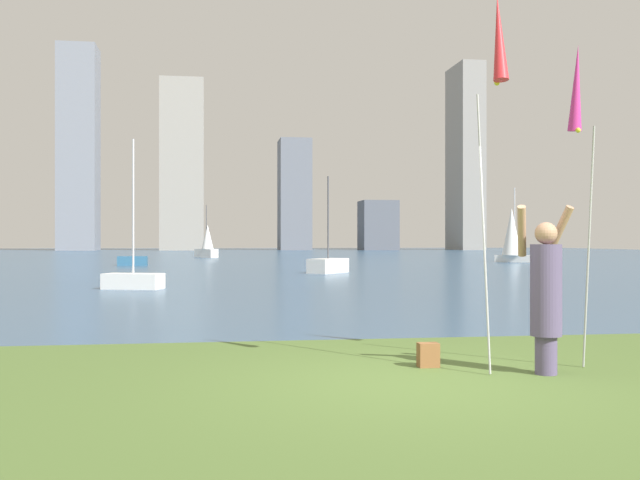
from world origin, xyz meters
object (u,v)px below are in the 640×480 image
at_px(person, 546,291).
at_px(kite_flag_left, 498,52).
at_px(bag, 428,355).
at_px(sailboat_0, 133,279).
at_px(sailboat_7, 133,260).
at_px(sailboat_6, 512,235).
at_px(sailboat_4, 207,243).
at_px(sailboat_1, 328,265).
at_px(kite_flag_right, 577,97).

bearing_deg(person, kite_flag_left, -149.34).
bearing_deg(bag, sailboat_0, 108.52).
bearing_deg(bag, sailboat_7, 101.23).
bearing_deg(person, sailboat_6, 81.31).
distance_m(person, sailboat_0, 15.91).
bearing_deg(sailboat_7, kite_flag_left, -78.22).
xyz_separation_m(person, kite_flag_left, (-0.62, -0.19, 2.52)).
height_order(sailboat_0, sailboat_4, sailboat_0).
relative_size(sailboat_4, sailboat_6, 0.90).
height_order(sailboat_1, sailboat_7, sailboat_7).
bearing_deg(kite_flag_left, sailboat_4, 93.55).
height_order(sailboat_1, sailboat_6, sailboat_6).
xyz_separation_m(kite_flag_right, sailboat_4, (-4.56, 52.93, -1.92)).
relative_size(sailboat_0, sailboat_6, 0.92).
bearing_deg(sailboat_4, sailboat_1, -79.45).
distance_m(kite_flag_right, sailboat_4, 53.16).
distance_m(bag, sailboat_7, 35.37).
height_order(kite_flag_right, bag, kite_flag_right).
xyz_separation_m(bag, sailboat_7, (-6.89, 34.70, 0.18)).
bearing_deg(sailboat_6, person, -112.57).
distance_m(kite_flag_right, bag, 3.45).
height_order(kite_flag_right, sailboat_4, sailboat_4).
xyz_separation_m(person, bag, (-1.13, 0.62, -0.76)).
bearing_deg(sailboat_0, sailboat_4, 87.14).
relative_size(sailboat_1, sailboat_4, 0.98).
bearing_deg(sailboat_7, kite_flag_right, -76.07).
bearing_deg(sailboat_6, kite_flag_left, -113.26).
relative_size(person, kite_flag_right, 0.49).
distance_m(sailboat_6, sailboat_7, 23.84).
relative_size(person, sailboat_6, 0.38).
xyz_separation_m(sailboat_1, sailboat_7, (-9.50, 11.00, -0.02)).
relative_size(kite_flag_left, sailboat_4, 0.93).
bearing_deg(sailboat_4, sailboat_7, -102.70).
bearing_deg(person, sailboat_1, 100.39).
bearing_deg(bag, person, -28.63).
distance_m(kite_flag_left, sailboat_6, 41.23).
distance_m(sailboat_0, sailboat_7, 20.65).
xyz_separation_m(person, sailboat_1, (1.48, 24.31, -0.56)).
distance_m(kite_flag_left, kite_flag_right, 1.44).
distance_m(kite_flag_left, sailboat_7, 36.39).
bearing_deg(sailboat_1, sailboat_0, -127.62).
xyz_separation_m(sailboat_0, sailboat_1, (7.35, 9.54, 0.06)).
xyz_separation_m(kite_flag_left, kite_flag_right, (1.23, 0.67, -0.31)).
distance_m(kite_flag_right, sailboat_1, 24.00).
relative_size(sailboat_6, sailboat_7, 0.97).
bearing_deg(kite_flag_right, sailboat_7, 103.93).
xyz_separation_m(kite_flag_right, sailboat_0, (-6.49, 14.28, -2.83)).
bearing_deg(sailboat_7, bag, -78.77).
height_order(person, sailboat_0, sailboat_0).
distance_m(sailboat_1, sailboat_6, 19.53).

